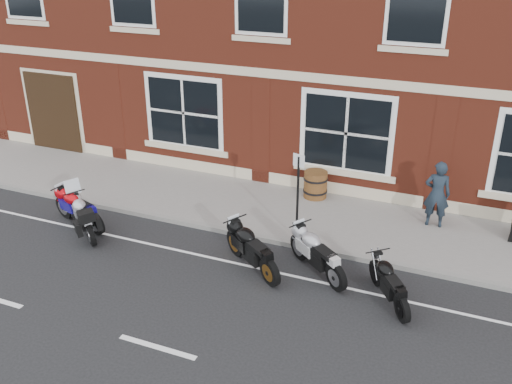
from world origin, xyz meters
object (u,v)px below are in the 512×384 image
moto_naked_black (390,281)px  moto_sport_black (252,247)px  moto_sport_silver (318,252)px  moto_touring_silver (84,214)px  pedestrian_left (437,194)px  parking_sign (298,191)px  moto_sport_red (79,207)px  barrel_planter (315,184)px

moto_naked_black → moto_sport_black: bearing=144.7°
moto_sport_silver → moto_naked_black: moto_sport_silver is taller
moto_touring_silver → pedestrian_left: (8.09, 3.52, 0.48)m
moto_sport_black → parking_sign: 1.78m
moto_naked_black → parking_sign: (-2.54, 1.55, 0.91)m
moto_naked_black → pedestrian_left: pedestrian_left is taller
moto_naked_black → parking_sign: parking_sign is taller
moto_sport_black → moto_sport_silver: size_ratio=1.06×
moto_sport_black → moto_naked_black: bearing=-55.4°
moto_touring_silver → moto_naked_black: moto_touring_silver is taller
moto_sport_silver → parking_sign: bearing=77.4°
moto_sport_silver → pedestrian_left: bearing=4.4°
moto_naked_black → pedestrian_left: bearing=48.7°
pedestrian_left → moto_sport_red: bearing=16.1°
moto_touring_silver → moto_sport_red: moto_touring_silver is taller
moto_touring_silver → moto_naked_black: 7.62m
moto_touring_silver → barrel_planter: (4.80, 3.99, -0.01)m
moto_sport_red → pedestrian_left: pedestrian_left is taller
pedestrian_left → moto_sport_silver: bearing=50.3°
moto_sport_black → moto_naked_black: size_ratio=1.11×
moto_sport_silver → pedestrian_left: size_ratio=0.96×
moto_sport_red → moto_sport_silver: bearing=-69.8°
moto_sport_silver → parking_sign: 1.63m
moto_touring_silver → parking_sign: 5.38m
moto_sport_red → barrel_planter: size_ratio=2.57×
moto_naked_black → parking_sign: size_ratio=0.73×
moto_sport_red → barrel_planter: moto_sport_red is taller
barrel_planter → moto_touring_silver: bearing=-140.3°
barrel_planter → moto_sport_silver: bearing=-72.1°
moto_sport_black → moto_sport_silver: 1.45m
moto_sport_red → moto_naked_black: (8.01, -0.29, -0.04)m
moto_touring_silver → moto_sport_red: 0.47m
moto_sport_black → parking_sign: parking_sign is taller
barrel_planter → parking_sign: 2.63m
moto_touring_silver → moto_naked_black: bearing=-50.2°
pedestrian_left → moto_sport_black: bearing=39.4°
moto_sport_red → parking_sign: bearing=-58.4°
moto_touring_silver → parking_sign: parking_sign is taller
moto_sport_red → barrel_planter: (5.19, 3.72, -0.02)m
moto_naked_black → barrel_planter: bearing=91.2°
moto_sport_black → moto_sport_silver: bearing=-38.7°
moto_touring_silver → pedestrian_left: size_ratio=0.88×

